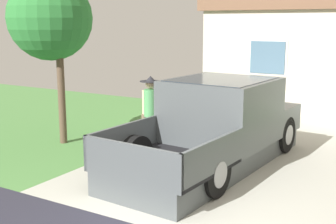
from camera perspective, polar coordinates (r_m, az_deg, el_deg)
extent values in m
cube|color=#B1B1A4|center=(10.29, 11.31, -4.99)|extent=(5.20, 9.00, 0.06)
cube|color=#4E8342|center=(15.35, -20.50, -0.11)|extent=(12.00, 9.00, 0.06)
cube|color=#4A4F51|center=(8.99, 5.40, -5.62)|extent=(2.10, 5.17, 0.42)
cube|color=#4A4F51|center=(9.15, 6.83, 0.17)|extent=(2.05, 2.16, 1.29)
cube|color=#1E2833|center=(9.08, 6.88, 2.54)|extent=(1.81, 1.98, 0.54)
cube|color=#4A4F51|center=(10.60, 10.74, -0.38)|extent=(1.99, 1.21, 0.58)
cube|color=black|center=(7.66, -0.34, -6.73)|extent=(2.05, 2.07, 0.06)
cube|color=#4A4F51|center=(8.12, -5.72, -3.69)|extent=(0.19, 1.94, 0.61)
cube|color=#4A4F51|center=(7.11, 5.83, -5.91)|extent=(0.19, 1.94, 0.61)
cube|color=#4A4F51|center=(6.86, -4.89, -6.53)|extent=(1.92, 0.19, 0.61)
cube|color=black|center=(10.23, 3.50, 3.02)|extent=(0.11, 0.19, 0.20)
cylinder|color=black|center=(10.87, 6.35, -1.62)|extent=(0.31, 0.82, 0.80)
cylinder|color=#9E9EA3|center=(10.87, 6.35, -1.62)|extent=(0.31, 0.46, 0.44)
cylinder|color=black|center=(10.22, 14.55, -2.76)|extent=(0.31, 0.82, 0.80)
cylinder|color=#9E9EA3|center=(10.22, 14.55, -2.76)|extent=(0.31, 0.46, 0.44)
cylinder|color=black|center=(8.30, -4.27, -5.69)|extent=(0.31, 0.82, 0.80)
cylinder|color=#9E9EA3|center=(8.30, -4.27, -5.69)|extent=(0.31, 0.46, 0.44)
cylinder|color=black|center=(7.41, 5.83, -7.81)|extent=(0.31, 0.82, 0.80)
cylinder|color=#9E9EA3|center=(7.41, 5.83, -7.81)|extent=(0.31, 0.46, 0.44)
cylinder|color=brown|center=(9.68, -2.98, -2.87)|extent=(0.14, 0.14, 0.90)
cylinder|color=brown|center=(9.49, -1.41, -3.15)|extent=(0.14, 0.14, 0.90)
cylinder|color=#4C9356|center=(9.43, -2.23, 1.17)|extent=(0.29, 0.29, 0.58)
cylinder|color=beige|center=(9.55, -3.05, 0.90)|extent=(0.09, 0.09, 0.64)
cylinder|color=beige|center=(9.35, -1.39, 0.68)|extent=(0.09, 0.09, 0.64)
sphere|color=beige|center=(9.37, -2.25, 3.66)|extent=(0.21, 0.21, 0.21)
cylinder|color=#232328|center=(9.36, -2.25, 3.94)|extent=(0.45, 0.45, 0.01)
cone|color=#232328|center=(9.36, -2.26, 4.30)|extent=(0.22, 0.22, 0.12)
cube|color=#B24C56|center=(9.52, -3.03, -5.29)|extent=(0.35, 0.22, 0.21)
torus|color=#B24C56|center=(9.47, -3.04, -4.39)|extent=(0.32, 0.02, 0.32)
cube|color=slate|center=(14.28, 12.61, 6.82)|extent=(1.10, 0.05, 1.00)
cube|color=silver|center=(14.29, 12.63, 6.83)|extent=(1.23, 0.02, 1.12)
cylinder|color=brown|center=(10.79, -13.44, 1.71)|extent=(0.17, 0.17, 2.16)
sphere|color=#2C7633|center=(10.83, -14.87, 11.54)|extent=(1.96, 1.96, 1.96)
sphere|color=#2C7633|center=(10.85, -14.46, 11.39)|extent=(1.73, 1.73, 1.73)
cube|color=#286B38|center=(14.81, 5.02, 2.48)|extent=(0.58, 0.68, 0.93)
cube|color=#1C4A27|center=(14.74, 5.06, 4.46)|extent=(0.60, 0.71, 0.10)
cylinder|color=black|center=(14.75, 3.76, 0.63)|extent=(0.05, 0.18, 0.18)
cylinder|color=black|center=(14.55, 5.30, 0.46)|extent=(0.05, 0.18, 0.18)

